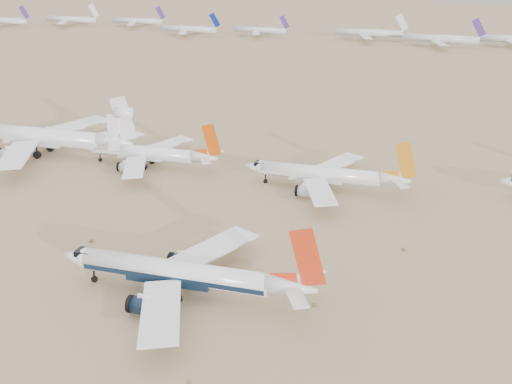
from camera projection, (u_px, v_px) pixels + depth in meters
The scene contains 7 objects.
ground at pixel (192, 291), 140.63m from camera, with size 7000.00×7000.00×0.00m, color #8A6C50.
main_airliner at pixel (186, 274), 136.82m from camera, with size 50.83×49.65×17.94m.
row2_gold_tail at pixel (327, 175), 190.64m from camera, with size 43.66×42.70×15.55m.
row2_orange_tail at pixel (149, 153), 208.10m from camera, with size 41.66×40.75×14.86m.
row2_white_trijet at pixel (47, 137), 217.54m from camera, with size 58.36×57.03×20.68m.
distant_storage_row at pixel (418, 36), 405.18m from camera, with size 556.92×60.08×14.29m.
desert_scrub at pixel (0, 332), 126.51m from camera, with size 219.83×121.67×0.63m.
Camera 1 is at (48.61, -114.54, 69.56)m, focal length 50.00 mm.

